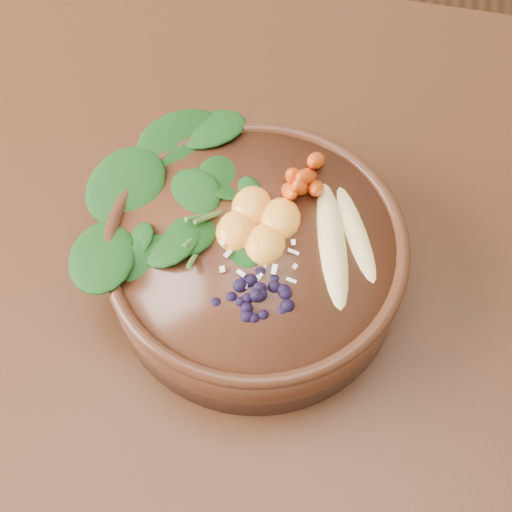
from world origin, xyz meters
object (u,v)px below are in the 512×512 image
(carrot_cluster, at_px, (311,150))
(mandarin_cluster, at_px, (258,216))
(kale_heap, at_px, (210,176))
(blueberry_pile, at_px, (259,288))
(stoneware_bowl, at_px, (256,262))
(dining_table, at_px, (269,369))
(banana_halves, at_px, (346,231))

(carrot_cluster, distance_m, mandarin_cluster, 0.07)
(kale_heap, distance_m, carrot_cluster, 0.09)
(mandarin_cluster, xyz_separation_m, blueberry_pile, (0.01, -0.07, 0.00))
(stoneware_bowl, xyz_separation_m, blueberry_pile, (0.01, -0.05, 0.05))
(dining_table, distance_m, mandarin_cluster, 0.19)
(banana_halves, relative_size, mandarin_cluster, 1.81)
(carrot_cluster, distance_m, banana_halves, 0.07)
(dining_table, height_order, blueberry_pile, blueberry_pile)
(dining_table, bearing_deg, banana_halves, 53.20)
(stoneware_bowl, relative_size, kale_heap, 1.53)
(dining_table, distance_m, kale_heap, 0.21)
(dining_table, relative_size, blueberry_pile, 13.56)
(dining_table, bearing_deg, kale_heap, 129.03)
(stoneware_bowl, xyz_separation_m, mandarin_cluster, (-0.00, 0.02, 0.05))
(stoneware_bowl, bearing_deg, banana_halves, 14.21)
(stoneware_bowl, height_order, carrot_cluster, carrot_cluster)
(banana_halves, bearing_deg, carrot_cluster, 113.06)
(stoneware_bowl, xyz_separation_m, carrot_cluster, (0.03, 0.08, 0.07))
(kale_heap, bearing_deg, blueberry_pile, -56.73)
(dining_table, distance_m, stoneware_bowl, 0.14)
(banana_halves, xyz_separation_m, mandarin_cluster, (-0.07, -0.00, 0.00))
(dining_table, bearing_deg, stoneware_bowl, 117.08)
(carrot_cluster, xyz_separation_m, mandarin_cluster, (-0.03, -0.06, -0.02))
(dining_table, xyz_separation_m, mandarin_cluster, (-0.02, 0.06, 0.18))
(stoneware_bowl, height_order, kale_heap, kale_heap)
(stoneware_bowl, bearing_deg, kale_heap, 138.34)
(kale_heap, height_order, mandarin_cluster, kale_heap)
(banana_halves, bearing_deg, stoneware_bowl, -177.26)
(kale_heap, xyz_separation_m, banana_halves, (0.12, -0.03, -0.01))
(dining_table, xyz_separation_m, blueberry_pile, (-0.01, -0.01, 0.18))
(stoneware_bowl, distance_m, kale_heap, 0.09)
(kale_heap, distance_m, mandarin_cluster, 0.06)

